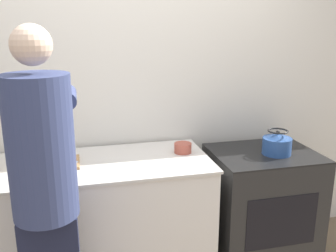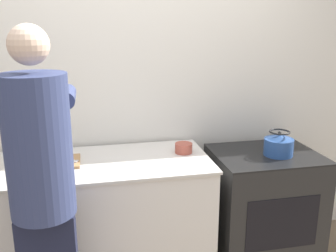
# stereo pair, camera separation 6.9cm
# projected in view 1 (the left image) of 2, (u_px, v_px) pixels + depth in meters

# --- Properties ---
(wall_back) EXTENTS (8.00, 0.05, 2.60)m
(wall_back) POSITION_uv_depth(u_px,v_px,m) (136.00, 91.00, 2.84)
(wall_back) COLOR silver
(wall_back) RESTS_ON ground_plane
(counter) EXTENTS (1.69, 0.70, 0.90)m
(counter) POSITION_uv_depth(u_px,v_px,m) (88.00, 224.00, 2.60)
(counter) COLOR silver
(counter) RESTS_ON ground_plane
(oven) EXTENTS (0.76, 0.61, 0.88)m
(oven) POSITION_uv_depth(u_px,v_px,m) (261.00, 207.00, 2.87)
(oven) COLOR black
(oven) RESTS_ON ground_plane
(person) EXTENTS (0.37, 0.60, 1.80)m
(person) POSITION_uv_depth(u_px,v_px,m) (45.00, 191.00, 1.88)
(person) COLOR #1A1E35
(person) RESTS_ON ground_plane
(cutting_board) EXTENTS (0.33, 0.25, 0.02)m
(cutting_board) POSITION_uv_depth(u_px,v_px,m) (53.00, 164.00, 2.45)
(cutting_board) COLOR #A87A4C
(cutting_board) RESTS_ON counter
(knife) EXTENTS (0.22, 0.11, 0.01)m
(knife) POSITION_uv_depth(u_px,v_px,m) (60.00, 162.00, 2.45)
(knife) COLOR silver
(knife) RESTS_ON cutting_board
(kettle) EXTENTS (0.21, 0.21, 0.18)m
(kettle) POSITION_uv_depth(u_px,v_px,m) (277.00, 144.00, 2.70)
(kettle) COLOR #284C8C
(kettle) RESTS_ON oven
(bowl_prep) EXTENTS (0.12, 0.12, 0.07)m
(bowl_prep) POSITION_uv_depth(u_px,v_px,m) (183.00, 148.00, 2.68)
(bowl_prep) COLOR #9E4738
(bowl_prep) RESTS_ON counter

